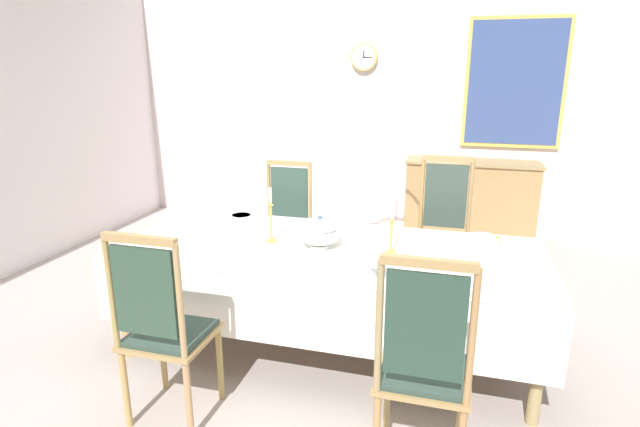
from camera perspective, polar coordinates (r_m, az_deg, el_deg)
ground at (r=3.60m, az=0.43°, el=-16.01°), size 6.47×6.19×0.04m
back_wall at (r=6.13m, az=8.43°, el=14.68°), size 6.47×0.08×3.52m
dining_table at (r=3.40m, az=1.03°, el=-4.97°), size 2.78×1.14×0.74m
tablecloth at (r=3.42m, az=1.03°, el=-5.61°), size 2.80×1.16×0.43m
chair_south_a at (r=2.87m, az=-17.29°, el=-11.99°), size 0.44×0.42×1.13m
chair_north_a at (r=4.50m, az=-3.94°, el=-1.02°), size 0.44×0.42×1.10m
chair_south_b at (r=2.47m, az=11.60°, el=-16.23°), size 0.44×0.42×1.15m
chair_north_b at (r=4.26m, az=13.67°, el=-1.98°), size 0.44×0.42×1.21m
soup_tureen at (r=3.36m, az=-0.01°, el=-2.07°), size 0.27×0.27×0.22m
candlestick_west at (r=3.45m, az=-5.56°, el=-0.75°), size 0.07×0.07×0.38m
candlestick_east at (r=3.26m, az=8.04°, el=-2.26°), size 0.07×0.07×0.34m
bowl_near_left at (r=3.72m, az=17.89°, el=-2.48°), size 0.15×0.15×0.03m
bowl_near_right at (r=2.91m, az=7.01°, el=-6.86°), size 0.19×0.19×0.04m
bowl_far_left at (r=4.06m, az=-8.85°, el=-0.32°), size 0.18×0.18×0.03m
spoon_primary at (r=3.76m, az=19.47°, el=-2.64°), size 0.03×0.18×0.01m
spoon_secondary at (r=2.93m, az=9.60°, el=-7.22°), size 0.03×0.18×0.01m
sideboard at (r=5.94m, az=16.50°, el=1.39°), size 1.44×0.48×0.90m
mounted_clock at (r=6.12m, az=5.00°, el=17.12°), size 0.30×0.06×0.30m
framed_painting at (r=6.04m, az=21.09°, el=13.52°), size 1.04×0.05×1.39m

